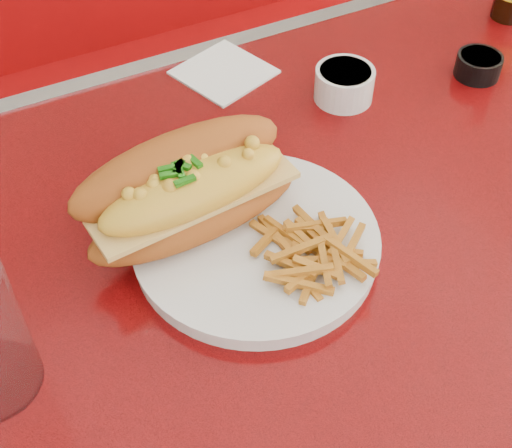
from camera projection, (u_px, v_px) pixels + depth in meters
name	position (u px, v px, depth m)	size (l,w,h in m)	color
diner_table	(380.00, 293.00, 0.94)	(1.23, 0.83, 0.77)	red
booth_bench_far	(169.00, 131.00, 1.67)	(1.20, 0.51, 0.90)	maroon
dinner_plate	(256.00, 242.00, 0.78)	(0.34, 0.34, 0.02)	silver
mac_hoagie	(189.00, 188.00, 0.75)	(0.26, 0.14, 0.11)	#A5521A
fries_pile	(315.00, 247.00, 0.74)	(0.10, 0.09, 0.03)	orange
fork	(297.00, 208.00, 0.80)	(0.06, 0.13, 0.00)	silver
gravy_ramekin	(344.00, 83.00, 0.95)	(0.10, 0.10, 0.04)	silver
sauce_cup_left	(125.00, 196.00, 0.82)	(0.07, 0.07, 0.03)	black
sauce_cup_right	(479.00, 64.00, 0.99)	(0.06, 0.06, 0.03)	black
paper_napkin	(224.00, 72.00, 1.01)	(0.11, 0.11, 0.00)	white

